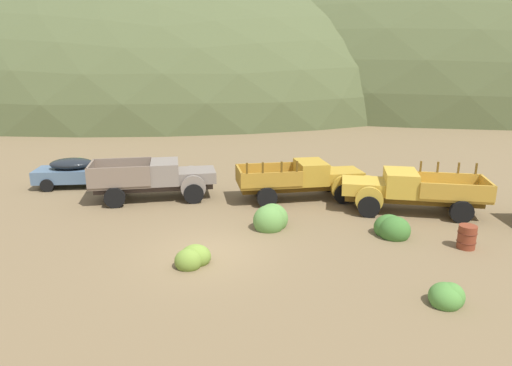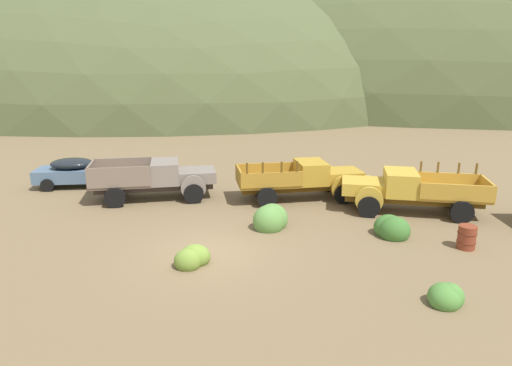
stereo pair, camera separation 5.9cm
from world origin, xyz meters
name	(u,v)px [view 1 (the left image)]	position (x,y,z in m)	size (l,w,h in m)	color
ground_plane	(209,253)	(0.00, 0.00, 0.00)	(300.00, 300.00, 0.00)	brown
hill_far_right	(160,99)	(-24.92, 63.00, 0.00)	(96.13, 81.96, 43.33)	#4C5633
hill_distant	(434,102)	(21.95, 64.29, 0.00)	(116.88, 63.36, 48.25)	#4C5633
car_chalk_blue	(80,172)	(-9.11, 7.56, 0.82)	(4.82, 2.83, 1.57)	slate
truck_primer_gray	(162,179)	(-3.90, 6.10, 1.02)	(6.30, 3.93, 1.91)	#3D322D
truck_mustard	(308,179)	(3.25, 7.14, 1.00)	(6.40, 3.80, 2.16)	#593D12
truck_faded_yellow	(402,190)	(7.51, 5.77, 1.00)	(6.32, 2.58, 2.16)	brown
oil_drum_by_truck	(467,237)	(9.21, 1.83, 0.44)	(0.68, 0.68, 0.88)	brown
bush_front_left	(81,167)	(-11.03, 10.98, 0.25)	(1.07, 0.89, 1.05)	#5B8E42
bush_lone_scrub	(392,229)	(6.68, 2.64, 0.29)	(1.37, 1.38, 1.09)	#3D702D
bush_back_edge	(447,297)	(7.49, -2.41, 0.22)	(1.00, 0.92, 0.83)	#4C8438
bush_between_trucks	(192,258)	(-0.32, -0.98, 0.22)	(1.13, 1.28, 0.82)	olive
bush_front_right	(271,220)	(1.88, 2.82, 0.35)	(1.40, 1.48, 1.30)	#5B8E42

